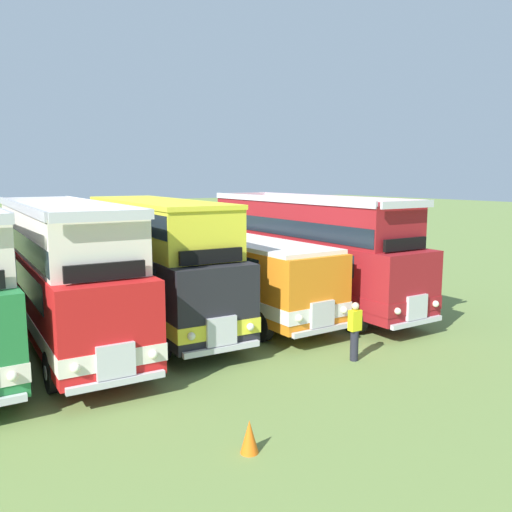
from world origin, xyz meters
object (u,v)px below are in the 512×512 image
bus_fourth_in_row (158,258)px  cone_near_end (249,437)px  bus_fifth_in_row (236,269)px  bus_sixth_in_row (306,248)px  bus_third_in_row (64,270)px  marshal_person (355,331)px

bus_fourth_in_row → cone_near_end: size_ratio=14.87×
bus_fifth_in_row → bus_sixth_in_row: 3.29m
bus_third_in_row → marshal_person: bearing=-44.0°
bus_third_in_row → bus_fourth_in_row: size_ratio=1.14×
bus_sixth_in_row → marshal_person: (-3.11, -6.21, -1.48)m
bus_sixth_in_row → marshal_person: 7.10m
bus_fourth_in_row → marshal_person: 7.35m
bus_fifth_in_row → cone_near_end: size_ratio=15.40×
bus_fourth_in_row → marshal_person: size_ratio=5.69×
bus_third_in_row → cone_near_end: (1.18, -9.07, -2.03)m
bus_fifth_in_row → marshal_person: (0.11, -6.44, -0.87)m
bus_third_in_row → bus_fifth_in_row: bus_third_in_row is taller
bus_fifth_in_row → bus_sixth_in_row: size_ratio=0.88×
bus_fifth_in_row → marshal_person: size_ratio=5.89×
bus_sixth_in_row → cone_near_end: size_ratio=17.56×
bus_fourth_in_row → bus_fifth_in_row: (3.21, 0.07, -0.71)m
bus_third_in_row → bus_fifth_in_row: size_ratio=1.10×
bus_fourth_in_row → bus_sixth_in_row: (6.43, -0.16, -0.10)m
bus_sixth_in_row → bus_third_in_row: bearing=179.4°
cone_near_end → bus_fifth_in_row: bearing=60.3°
marshal_person → bus_fourth_in_row: bearing=117.5°
bus_fifth_in_row → bus_sixth_in_row: (3.22, -0.23, 0.61)m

